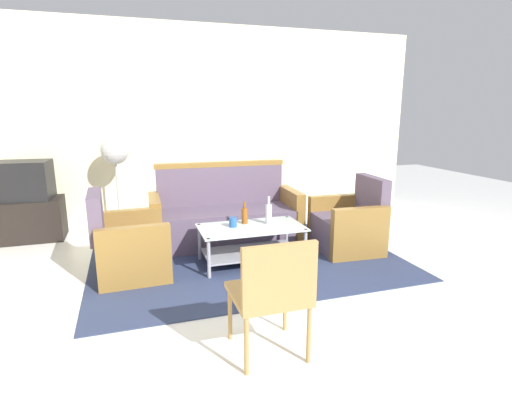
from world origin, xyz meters
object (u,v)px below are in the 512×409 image
at_px(couch, 225,217).
at_px(armchair_right, 349,226).
at_px(television, 25,180).
at_px(bottle_brown, 245,215).
at_px(pedestal_fan, 115,156).
at_px(tv_stand, 30,219).
at_px(armchair_left, 129,248).
at_px(wicker_chair, 272,289).
at_px(coffee_table, 251,239).
at_px(bottle_clear, 269,213).
at_px(cup, 233,222).

height_order(couch, armchair_right, couch).
bearing_deg(television, bottle_brown, 152.71).
bearing_deg(pedestal_fan, tv_stand, -177.35).
distance_m(armchair_left, television, 2.02).
relative_size(armchair_right, bottle_brown, 3.53).
height_order(armchair_left, bottle_brown, armchair_left).
bearing_deg(armchair_right, wicker_chair, 140.94).
relative_size(couch, armchair_left, 2.14).
xyz_separation_m(coffee_table, television, (-2.42, 1.65, 0.49)).
relative_size(tv_stand, television, 1.26).
bearing_deg(bottle_clear, pedestal_fan, 133.54).
xyz_separation_m(couch, coffee_table, (0.09, -0.80, -0.04)).
bearing_deg(television, armchair_left, 131.63).
bearing_deg(armchair_left, armchair_right, 87.97).
xyz_separation_m(bottle_clear, tv_stand, (-2.64, 1.59, -0.26)).
height_order(television, pedestal_fan, pedestal_fan).
relative_size(coffee_table, pedestal_fan, 0.87).
bearing_deg(coffee_table, bottle_brown, 101.61).
bearing_deg(pedestal_fan, cup, -54.66).
bearing_deg(television, wicker_chair, 126.70).
height_order(coffee_table, wicker_chair, wicker_chair).
bearing_deg(pedestal_fan, television, -177.48).
bearing_deg(television, tv_stand, 90.00).
xyz_separation_m(armchair_left, coffee_table, (1.24, -0.07, -0.02)).
relative_size(armchair_right, pedestal_fan, 0.67).
relative_size(couch, tv_stand, 2.28).
bearing_deg(tv_stand, television, 85.16).
relative_size(bottle_clear, tv_stand, 0.38).
distance_m(coffee_table, bottle_brown, 0.27).
xyz_separation_m(armchair_right, cup, (-1.40, -0.01, 0.17)).
bearing_deg(tv_stand, wicker_chair, -58.12).
bearing_deg(pedestal_fan, couch, -35.53).
xyz_separation_m(bottle_brown, television, (-2.39, 1.50, 0.26)).
distance_m(armchair_left, bottle_brown, 1.23).
distance_m(couch, tv_stand, 2.48).
distance_m(couch, bottle_clear, 0.83).
height_order(bottle_brown, pedestal_fan, pedestal_fan).
height_order(coffee_table, pedestal_fan, pedestal_fan).
xyz_separation_m(coffee_table, tv_stand, (-2.42, 1.64, -0.01)).
height_order(armchair_left, pedestal_fan, pedestal_fan).
height_order(couch, armchair_left, couch).
bearing_deg(coffee_table, armchair_left, 176.76).
bearing_deg(wicker_chair, armchair_right, 47.87).
relative_size(armchair_right, cup, 8.50).
relative_size(armchair_left, armchair_right, 1.00).
height_order(cup, wicker_chair, wicker_chair).
height_order(tv_stand, wicker_chair, wicker_chair).
distance_m(coffee_table, wicker_chair, 1.71).
height_order(armchair_left, armchair_right, same).
distance_m(armchair_right, bottle_brown, 1.26).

